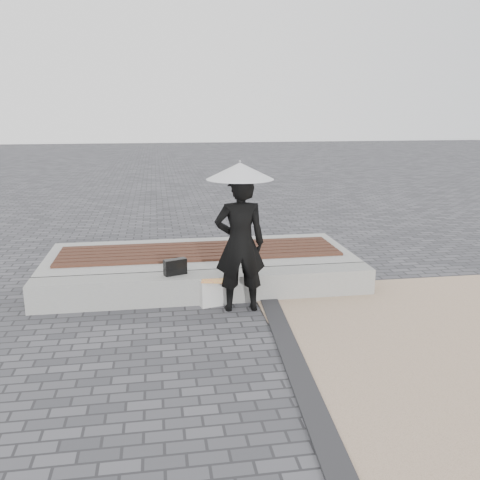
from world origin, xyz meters
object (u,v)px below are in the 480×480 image
seating_ledge (207,287)px  handbag (175,267)px  woman (240,244)px  parasol (240,171)px  canvas_tote (213,293)px

seating_ledge → handbag: size_ratio=15.24×
woman → seating_ledge: bearing=-45.9°
parasol → handbag: 1.73m
parasol → canvas_tote: size_ratio=2.98×
handbag → canvas_tote: handbag is taller
parasol → handbag: parasol is taller
seating_ledge → canvas_tote: (0.06, -0.24, -0.01)m
seating_ledge → handbag: handbag is taller
parasol → seating_ledge: bearing=132.7°
seating_ledge → canvas_tote: 0.25m
woman → handbag: bearing=-27.7°
woman → canvas_tote: bearing=-28.7°
seating_ledge → woman: 0.97m
woman → parasol: 0.99m
seating_ledge → handbag: bearing=175.8°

